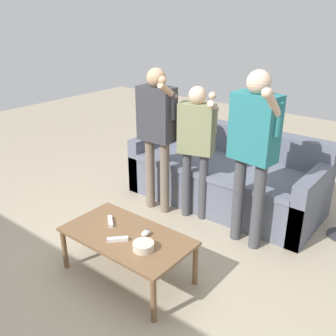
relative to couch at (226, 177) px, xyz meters
name	(u,v)px	position (x,y,z in m)	size (l,w,h in m)	color
ground_plane	(123,266)	(-0.07, -1.62, -0.30)	(12.00, 12.00, 0.00)	tan
couch	(226,177)	(0.00, 0.00, 0.00)	(2.15, 0.92, 0.84)	slate
coffee_table	(127,239)	(0.05, -1.68, 0.05)	(1.07, 0.59, 0.40)	brown
snack_bowl	(143,246)	(0.30, -1.75, 0.13)	(0.16, 0.16, 0.06)	beige
game_remote_nunchuk	(146,233)	(0.18, -1.59, 0.12)	(0.06, 0.09, 0.05)	white
player_left	(157,125)	(-0.50, -0.63, 0.68)	(0.47, 0.30, 1.56)	#756656
player_center	(196,139)	(-0.08, -0.51, 0.59)	(0.45, 0.28, 1.41)	#47474C
player_right	(253,141)	(0.59, -0.62, 0.73)	(0.48, 0.40, 1.64)	#47474C
game_remote_wand_near	(110,221)	(-0.19, -1.63, 0.11)	(0.15, 0.13, 0.03)	white
game_remote_wand_far	(118,239)	(0.06, -1.79, 0.11)	(0.14, 0.14, 0.03)	white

